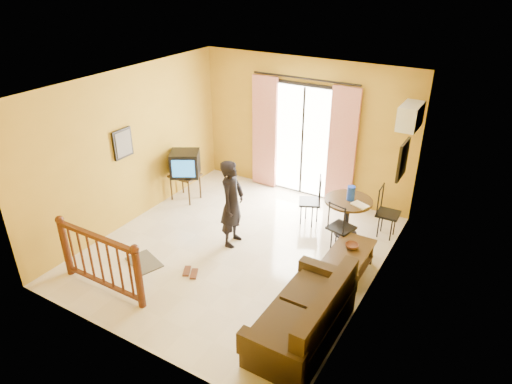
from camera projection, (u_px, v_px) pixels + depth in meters
The scene contains 19 objects.
ground at pixel (238, 249), 7.77m from camera, with size 5.00×5.00×0.00m, color beige.
room_shell at pixel (236, 156), 7.00m from camera, with size 5.00×5.00×5.00m.
balcony_door at pixel (302, 140), 9.10m from camera, with size 2.25×0.14×2.46m.
tv_table at pixel (185, 178), 9.19m from camera, with size 0.55×0.46×0.55m.
television at pixel (185, 164), 9.02m from camera, with size 0.73×0.71×0.50m.
picture_left at pixel (123, 144), 7.92m from camera, with size 0.05×0.42×0.52m.
dining_table at pixel (348, 207), 7.95m from camera, with size 0.83×0.83×0.70m.
water_jug at pixel (351, 193), 7.82m from camera, with size 0.14×0.14×0.26m, color #1435BD.
serving_tray at pixel (360, 205), 7.69m from camera, with size 0.28×0.18×0.02m, color beige.
dining_chairs at pixel (344, 236), 8.14m from camera, with size 1.84×1.31×0.95m.
air_conditioner at pixel (410, 116), 7.34m from camera, with size 0.31×0.60×0.40m.
botanical_print at pixel (403, 160), 7.02m from camera, with size 0.05×0.50×0.60m.
coffee_table at pixel (349, 258), 7.02m from camera, with size 0.55×1.00×0.44m.
bowl at pixel (352, 246), 7.01m from camera, with size 0.21×0.21×0.07m, color #562D1D.
sofa at pixel (306, 319), 5.80m from camera, with size 0.85×1.81×0.86m.
standing_person at pixel (232, 203), 7.61m from camera, with size 0.56×0.37×1.54m, color black.
stair_balustrade at pixel (99, 258), 6.58m from camera, with size 1.63×0.13×1.04m.
doormat at pixel (144, 262), 7.42m from camera, with size 0.60×0.40×0.02m, color #535042.
sandals at pixel (190, 272), 7.16m from camera, with size 0.35×0.27×0.03m.
Camera 1 is at (3.56, -5.43, 4.40)m, focal length 32.00 mm.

